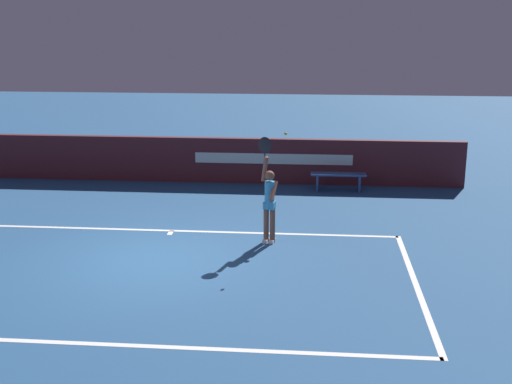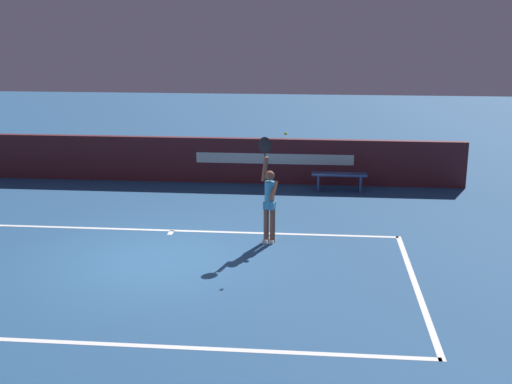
# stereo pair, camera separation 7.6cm
# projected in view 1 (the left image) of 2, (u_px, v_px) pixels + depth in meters

# --- Properties ---
(ground_plane) EXTENTS (60.00, 60.00, 0.00)m
(ground_plane) POSITION_uv_depth(u_px,v_px,m) (152.00, 260.00, 13.24)
(ground_plane) COLOR #254F7C
(court_lines) EXTENTS (10.29, 5.54, 0.00)m
(court_lines) POSITION_uv_depth(u_px,v_px,m) (142.00, 275.00, 12.45)
(court_lines) COLOR white
(court_lines) RESTS_ON ground
(back_wall) EXTENTS (14.96, 0.22, 1.32)m
(back_wall) POSITION_uv_depth(u_px,v_px,m) (205.00, 160.00, 19.39)
(back_wall) COLOR #4F1F25
(back_wall) RESTS_ON ground
(tennis_player) EXTENTS (0.43, 0.42, 2.30)m
(tennis_player) POSITION_uv_depth(u_px,v_px,m) (269.00, 200.00, 14.05)
(tennis_player) COLOR brown
(tennis_player) RESTS_ON ground
(tennis_ball) EXTENTS (0.07, 0.07, 0.07)m
(tennis_ball) POSITION_uv_depth(u_px,v_px,m) (286.00, 134.00, 13.35)
(tennis_ball) COLOR #CCDF3A
(courtside_bench_near) EXTENTS (1.54, 0.38, 0.50)m
(courtside_bench_near) POSITION_uv_depth(u_px,v_px,m) (338.00, 178.00, 18.43)
(courtside_bench_near) COLOR #304C85
(courtside_bench_near) RESTS_ON ground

